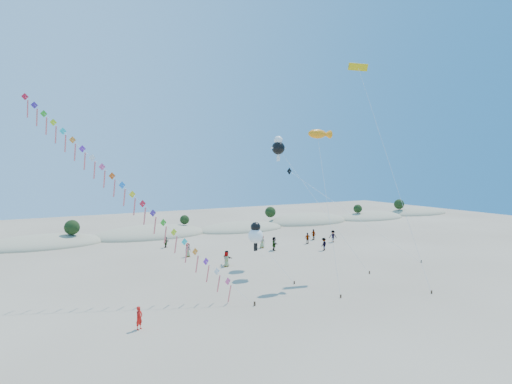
{
  "coord_description": "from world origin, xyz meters",
  "views": [
    {
      "loc": [
        -18.79,
        -23.91,
        11.69
      ],
      "look_at": [
        2.44,
        14.0,
        8.88
      ],
      "focal_mm": 30.0,
      "sensor_mm": 36.0,
      "label": 1
    }
  ],
  "objects_px": {
    "kite_train": "(123,187)",
    "parafoil_kite": "(359,70)",
    "flyer_foreground": "(139,318)",
    "fish_kite": "(320,134)"
  },
  "relations": [
    {
      "from": "fish_kite",
      "to": "flyer_foreground",
      "type": "height_order",
      "value": "fish_kite"
    },
    {
      "from": "fish_kite",
      "to": "kite_train",
      "type": "bearing_deg",
      "value": 170.98
    },
    {
      "from": "kite_train",
      "to": "fish_kite",
      "type": "bearing_deg",
      "value": -9.02
    },
    {
      "from": "fish_kite",
      "to": "parafoil_kite",
      "type": "relative_size",
      "value": 0.66
    },
    {
      "from": "kite_train",
      "to": "flyer_foreground",
      "type": "height_order",
      "value": "kite_train"
    },
    {
      "from": "parafoil_kite",
      "to": "kite_train",
      "type": "bearing_deg",
      "value": 178.76
    },
    {
      "from": "parafoil_kite",
      "to": "flyer_foreground",
      "type": "distance_m",
      "value": 35.7
    },
    {
      "from": "kite_train",
      "to": "parafoil_kite",
      "type": "bearing_deg",
      "value": -1.24
    },
    {
      "from": "fish_kite",
      "to": "parafoil_kite",
      "type": "xyz_separation_m",
      "value": [
        7.46,
        2.45,
        7.69
      ]
    },
    {
      "from": "kite_train",
      "to": "parafoil_kite",
      "type": "relative_size",
      "value": 0.79
    }
  ]
}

